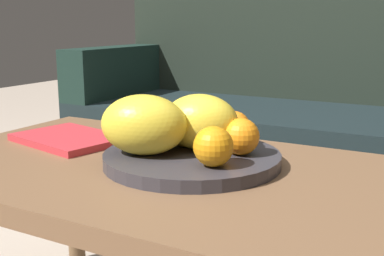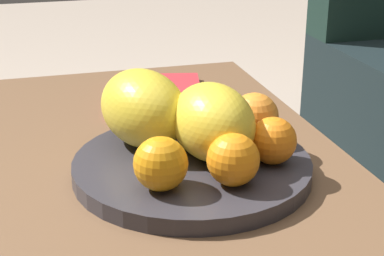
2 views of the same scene
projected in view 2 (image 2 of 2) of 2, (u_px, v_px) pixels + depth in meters
The scene contains 11 objects.
coffee_table at pixel (166, 203), 0.95m from camera, with size 1.11×0.60×0.45m.
fruit_bowl at pixel (192, 167), 0.92m from camera, with size 0.36×0.36×0.03m, color #333036.
melon_large_front at pixel (213, 122), 0.90m from camera, with size 0.16×0.11×0.11m, color yellow.
melon_smaller_beside at pixel (143, 108), 0.95m from camera, with size 0.17×0.12×0.12m, color gold.
orange_front at pixel (161, 164), 0.82m from camera, with size 0.07×0.07×0.07m, color orange.
orange_left at pixel (273, 141), 0.89m from camera, with size 0.07×0.07×0.07m, color orange.
orange_right at pixel (254, 117), 0.97m from camera, with size 0.08×0.08×0.08m, color orange.
orange_back at pixel (233, 160), 0.83m from camera, with size 0.07×0.07×0.07m, color orange.
apple_front at pixel (196, 118), 0.98m from camera, with size 0.06×0.06×0.06m, color red.
banana_bunch at pixel (216, 132), 0.95m from camera, with size 0.17×0.12×0.06m.
magazine at pixel (157, 95), 1.24m from camera, with size 0.25×0.18×0.02m, color #C12E36.
Camera 2 is at (0.81, -0.19, 0.86)m, focal length 57.55 mm.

